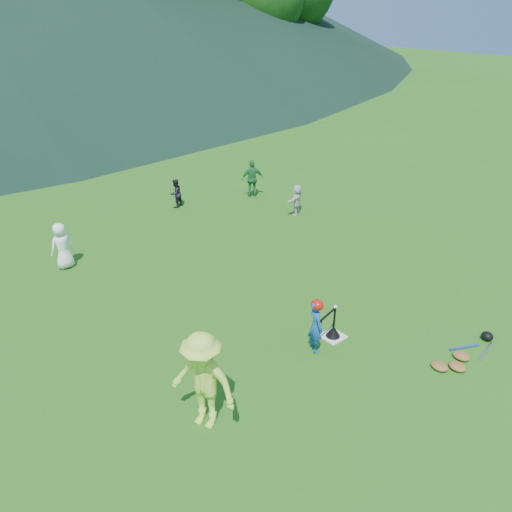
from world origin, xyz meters
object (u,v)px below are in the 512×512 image
Objects in this scene: home_plate at (333,336)px; fielder_a at (62,246)px; equipment_pile at (462,356)px; batter_child at (316,326)px; batting_tee at (333,331)px; fielder_b at (176,193)px; fielder_d at (297,200)px; fielder_c at (252,179)px; adult_coach at (203,381)px.

fielder_a is at bearing 115.39° from home_plate.
equipment_pile is at bearing -56.40° from home_plate.
batting_tee is at bearing -62.44° from batter_child.
fielder_b is (1.39, 8.35, 0.48)m from home_plate.
fielder_d is at bearing 70.25° from equipment_pile.
batter_child is at bearing 134.20° from equipment_pile.
fielder_c reaches higher than home_plate.
home_plate is 2.53m from equipment_pile.
fielder_c is at bearing 61.94° from home_plate.
fielder_d is at bearing -18.01° from batter_child.
batter_child is at bearing -175.44° from home_plate.
equipment_pile is (1.40, -2.10, 0.06)m from home_plate.
batter_child is 0.92× the size of fielder_a.
adult_coach is at bearing -175.59° from batting_tee.
fielder_d is (4.06, 5.32, 0.49)m from home_plate.
batting_tee is at bearing 31.41° from fielder_d.
batter_child is at bearing 58.53° from fielder_b.
fielder_b is at bearing 5.95° from fielder_c.
equipment_pile is (-2.66, -7.42, -0.43)m from fielder_d.
home_plate is 0.40× the size of batter_child.
fielder_b is at bearing 9.69° from batter_child.
batting_tee is at bearing 0.00° from home_plate.
batter_child is 2.91m from equipment_pile.
batter_child reaches higher than equipment_pile.
adult_coach reaches higher than batter_child.
adult_coach is 1.80× the size of fielder_d.
home_plate is 0.25× the size of equipment_pile.
fielder_b is 0.98× the size of fielder_d.
fielder_b is 8.47m from batting_tee.
fielder_b is 2.75m from fielder_c.
home_plate is 0.45× the size of fielder_d.
equipment_pile is at bearing 71.90° from fielder_b.
fielder_d is at bearing 103.49° from adult_coach.
adult_coach is 6.83m from fielder_a.
fielder_c is 2.16m from fielder_d.
fielder_c is (7.38, 7.73, -0.23)m from adult_coach.
batter_child is 7.06m from fielder_a.
fielder_a is 7.28m from fielder_d.
batter_child reaches higher than home_plate.
adult_coach reaches higher than batting_tee.
home_plate is 8.48m from fielder_b.
adult_coach is 1.44× the size of fielder_a.
fielder_c is at bearing -8.37° from batter_child.
fielder_c reaches higher than fielder_a.
fielder_c is 0.73× the size of equipment_pile.
fielder_a is 0.69× the size of equipment_pile.
adult_coach reaches higher than fielder_b.
fielder_c reaches higher than batting_tee.
fielder_d reaches higher than equipment_pile.
adult_coach reaches higher than home_plate.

